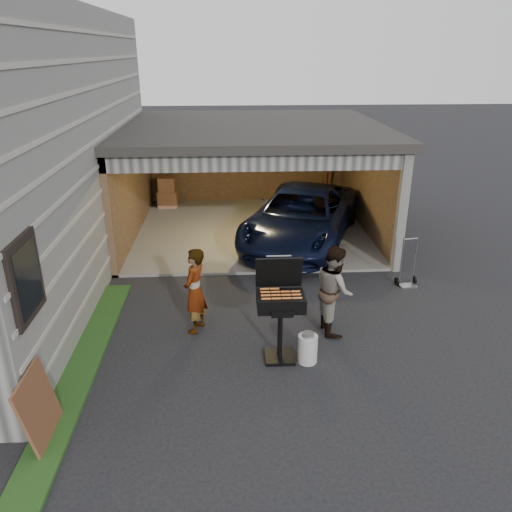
# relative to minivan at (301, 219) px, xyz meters

# --- Properties ---
(ground) EXTENTS (80.00, 80.00, 0.00)m
(ground) POSITION_rel_minivan_xyz_m (-1.97, -5.34, -0.69)
(ground) COLOR black
(ground) RESTS_ON ground
(groundcover_strip) EXTENTS (0.50, 8.00, 0.06)m
(groundcover_strip) POSITION_rel_minivan_xyz_m (-4.22, -6.34, -0.66)
(groundcover_strip) COLOR #193814
(groundcover_strip) RESTS_ON ground
(garage) EXTENTS (6.80, 6.30, 2.90)m
(garage) POSITION_rel_minivan_xyz_m (-1.21, 1.46, 1.18)
(garage) COLOR #605E59
(garage) RESTS_ON ground
(minivan) EXTENTS (3.94, 5.48, 1.39)m
(minivan) POSITION_rel_minivan_xyz_m (0.00, 0.00, 0.00)
(minivan) COLOR black
(minivan) RESTS_ON ground
(woman) EXTENTS (0.56, 0.67, 1.57)m
(woman) POSITION_rel_minivan_xyz_m (-2.47, -4.16, 0.09)
(woman) COLOR #A5B1D0
(woman) RESTS_ON ground
(man) EXTENTS (0.67, 0.83, 1.60)m
(man) POSITION_rel_minivan_xyz_m (-0.03, -4.28, 0.11)
(man) COLOR #412419
(man) RESTS_ON ground
(bbq_grill) EXTENTS (0.75, 0.66, 1.66)m
(bbq_grill) POSITION_rel_minivan_xyz_m (-1.07, -5.09, 0.30)
(bbq_grill) COLOR black
(bbq_grill) RESTS_ON ground
(propane_tank) EXTENTS (0.42, 0.42, 0.48)m
(propane_tank) POSITION_rel_minivan_xyz_m (-0.63, -5.25, -0.46)
(propane_tank) COLOR silver
(propane_tank) RESTS_ON ground
(plywood_panel) EXTENTS (0.24, 0.88, 0.97)m
(plywood_panel) POSITION_rel_minivan_xyz_m (-4.31, -6.77, -0.21)
(plywood_panel) COLOR #542F1D
(plywood_panel) RESTS_ON ground
(hand_truck) EXTENTS (0.46, 0.37, 1.07)m
(hand_truck) POSITION_rel_minivan_xyz_m (1.92, -2.57, -0.49)
(hand_truck) COLOR gray
(hand_truck) RESTS_ON ground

